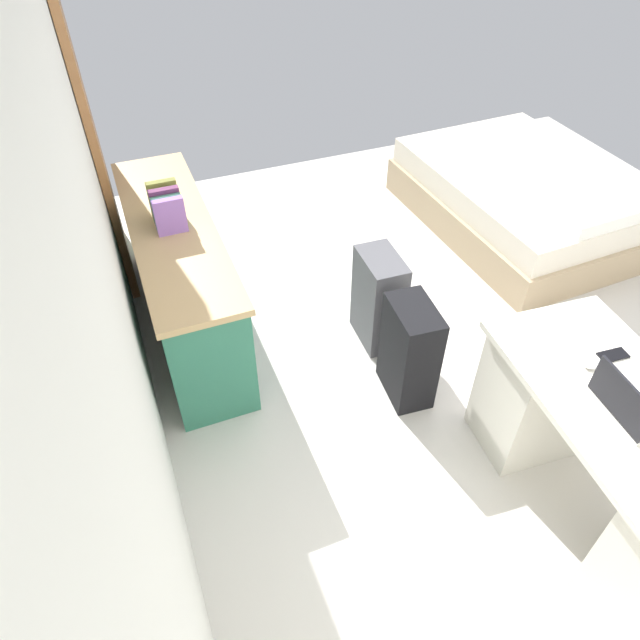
{
  "coord_description": "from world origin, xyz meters",
  "views": [
    {
      "loc": [
        -2.09,
        1.92,
        2.61
      ],
      "look_at": [
        -0.06,
        1.11,
        0.6
      ],
      "focal_mm": 31.96,
      "sensor_mm": 36.0,
      "label": 1
    }
  ],
  "objects_px": {
    "bed": "(523,198)",
    "suitcase_black": "(409,352)",
    "computer_mouse": "(594,364)",
    "cell_phone_by_mouse": "(613,355)",
    "suitcase_spare_grey": "(378,299)",
    "laptop": "(628,405)",
    "figurine_small": "(159,189)",
    "desk": "(609,467)",
    "credenza": "(182,277)"
  },
  "relations": [
    {
      "from": "suitcase_black",
      "to": "figurine_small",
      "type": "distance_m",
      "value": 1.81
    },
    {
      "from": "credenza",
      "to": "cell_phone_by_mouse",
      "type": "bearing_deg",
      "value": -136.4
    },
    {
      "from": "desk",
      "to": "cell_phone_by_mouse",
      "type": "distance_m",
      "value": 0.5
    },
    {
      "from": "laptop",
      "to": "cell_phone_by_mouse",
      "type": "bearing_deg",
      "value": -35.03
    },
    {
      "from": "laptop",
      "to": "figurine_small",
      "type": "distance_m",
      "value": 2.79
    },
    {
      "from": "computer_mouse",
      "to": "cell_phone_by_mouse",
      "type": "distance_m",
      "value": 0.13
    },
    {
      "from": "bed",
      "to": "desk",
      "type": "bearing_deg",
      "value": 151.18
    },
    {
      "from": "desk",
      "to": "computer_mouse",
      "type": "distance_m",
      "value": 0.48
    },
    {
      "from": "figurine_small",
      "to": "suitcase_black",
      "type": "bearing_deg",
      "value": -142.5
    },
    {
      "from": "computer_mouse",
      "to": "laptop",
      "type": "bearing_deg",
      "value": 170.98
    },
    {
      "from": "laptop",
      "to": "computer_mouse",
      "type": "relative_size",
      "value": 3.27
    },
    {
      "from": "suitcase_spare_grey",
      "to": "computer_mouse",
      "type": "bearing_deg",
      "value": -157.08
    },
    {
      "from": "credenza",
      "to": "suitcase_black",
      "type": "distance_m",
      "value": 1.49
    },
    {
      "from": "computer_mouse",
      "to": "figurine_small",
      "type": "xyz_separation_m",
      "value": [
        2.11,
        1.55,
        0.09
      ]
    },
    {
      "from": "suitcase_spare_grey",
      "to": "cell_phone_by_mouse",
      "type": "height_order",
      "value": "cell_phone_by_mouse"
    },
    {
      "from": "suitcase_black",
      "to": "credenza",
      "type": "bearing_deg",
      "value": 50.33
    },
    {
      "from": "laptop",
      "to": "figurine_small",
      "type": "bearing_deg",
      "value": 32.13
    },
    {
      "from": "cell_phone_by_mouse",
      "to": "suitcase_spare_grey",
      "type": "bearing_deg",
      "value": 30.85
    },
    {
      "from": "suitcase_black",
      "to": "figurine_small",
      "type": "bearing_deg",
      "value": 42.54
    },
    {
      "from": "credenza",
      "to": "suitcase_black",
      "type": "height_order",
      "value": "credenza"
    },
    {
      "from": "bed",
      "to": "cell_phone_by_mouse",
      "type": "relative_size",
      "value": 14.35
    },
    {
      "from": "credenza",
      "to": "figurine_small",
      "type": "xyz_separation_m",
      "value": [
        0.33,
        0.0,
        0.44
      ]
    },
    {
      "from": "suitcase_spare_grey",
      "to": "figurine_small",
      "type": "relative_size",
      "value": 5.73
    },
    {
      "from": "credenza",
      "to": "laptop",
      "type": "height_order",
      "value": "laptop"
    },
    {
      "from": "cell_phone_by_mouse",
      "to": "figurine_small",
      "type": "xyz_separation_m",
      "value": [
        2.09,
        1.67,
        0.1
      ]
    },
    {
      "from": "desk",
      "to": "computer_mouse",
      "type": "relative_size",
      "value": 14.89
    },
    {
      "from": "bed",
      "to": "laptop",
      "type": "xyz_separation_m",
      "value": [
        -2.24,
        1.29,
        0.54
      ]
    },
    {
      "from": "laptop",
      "to": "bed",
      "type": "bearing_deg",
      "value": -29.99
    },
    {
      "from": "suitcase_spare_grey",
      "to": "laptop",
      "type": "bearing_deg",
      "value": -162.69
    },
    {
      "from": "figurine_small",
      "to": "suitcase_spare_grey",
      "type": "bearing_deg",
      "value": -129.38
    },
    {
      "from": "suitcase_spare_grey",
      "to": "computer_mouse",
      "type": "relative_size",
      "value": 6.3
    },
    {
      "from": "cell_phone_by_mouse",
      "to": "bed",
      "type": "bearing_deg",
      "value": -24.22
    },
    {
      "from": "suitcase_black",
      "to": "computer_mouse",
      "type": "distance_m",
      "value": 0.98
    },
    {
      "from": "figurine_small",
      "to": "bed",
      "type": "bearing_deg",
      "value": -92.6
    },
    {
      "from": "desk",
      "to": "credenza",
      "type": "relative_size",
      "value": 0.83
    },
    {
      "from": "desk",
      "to": "suitcase_spare_grey",
      "type": "relative_size",
      "value": 2.36
    },
    {
      "from": "bed",
      "to": "suitcase_black",
      "type": "xyz_separation_m",
      "value": [
        -1.25,
        1.72,
        0.08
      ]
    },
    {
      "from": "computer_mouse",
      "to": "cell_phone_by_mouse",
      "type": "relative_size",
      "value": 0.74
    },
    {
      "from": "laptop",
      "to": "computer_mouse",
      "type": "xyz_separation_m",
      "value": [
        0.26,
        -0.06,
        -0.03
      ]
    },
    {
      "from": "computer_mouse",
      "to": "desk",
      "type": "bearing_deg",
      "value": 179.22
    },
    {
      "from": "laptop",
      "to": "computer_mouse",
      "type": "height_order",
      "value": "laptop"
    },
    {
      "from": "computer_mouse",
      "to": "cell_phone_by_mouse",
      "type": "height_order",
      "value": "computer_mouse"
    },
    {
      "from": "cell_phone_by_mouse",
      "to": "figurine_small",
      "type": "bearing_deg",
      "value": 43.72
    },
    {
      "from": "desk",
      "to": "suitcase_black",
      "type": "xyz_separation_m",
      "value": [
        1.03,
        0.46,
        -0.07
      ]
    },
    {
      "from": "desk",
      "to": "figurine_small",
      "type": "distance_m",
      "value": 2.88
    },
    {
      "from": "bed",
      "to": "laptop",
      "type": "bearing_deg",
      "value": 150.01
    },
    {
      "from": "cell_phone_by_mouse",
      "to": "desk",
      "type": "bearing_deg",
      "value": 158.87
    },
    {
      "from": "desk",
      "to": "laptop",
      "type": "bearing_deg",
      "value": 34.23
    },
    {
      "from": "credenza",
      "to": "computer_mouse",
      "type": "xyz_separation_m",
      "value": [
        -1.77,
        -1.54,
        0.36
      ]
    },
    {
      "from": "bed",
      "to": "cell_phone_by_mouse",
      "type": "bearing_deg",
      "value": 150.76
    }
  ]
}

